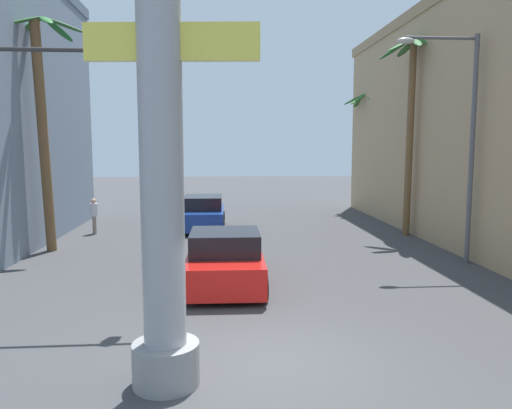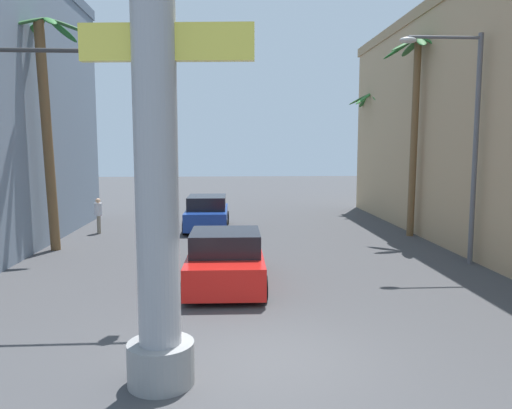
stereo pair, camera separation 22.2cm
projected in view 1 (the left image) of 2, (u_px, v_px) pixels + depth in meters
name	position (u px, v px, depth m)	size (l,w,h in m)	color
ground_plane	(244.00, 249.00, 18.95)	(90.98, 90.98, 0.00)	#424244
neon_sign_pole	(160.00, 70.00, 7.58)	(3.02, 1.09, 10.55)	#9E9EA3
street_lamp	(461.00, 127.00, 16.09)	(2.70, 0.28, 7.41)	#59595E
traffic_light_mast	(21.00, 124.00, 11.30)	(6.06, 0.32, 6.12)	#333333
car_lead	(225.00, 260.00, 14.00)	(2.23, 4.67, 1.56)	black
car_far	(203.00, 213.00, 23.35)	(2.07, 4.26, 1.56)	black
palm_tree_mid_left	(44.00, 113.00, 17.82)	(2.72, 2.67, 8.43)	brown
palm_tree_mid_right	(411.00, 104.00, 21.07)	(2.97, 3.05, 8.40)	brown
palm_tree_far_right	(367.00, 129.00, 29.19)	(2.89, 2.90, 7.02)	brown
pedestrian_far_left	(94.00, 213.00, 22.04)	(0.44, 0.44, 1.58)	gray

